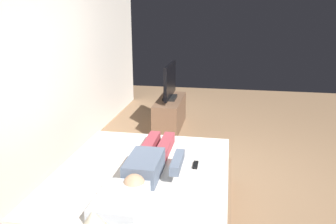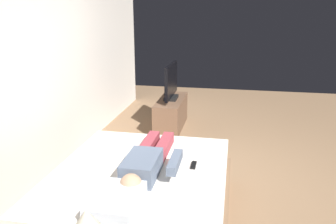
# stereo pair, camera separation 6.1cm
# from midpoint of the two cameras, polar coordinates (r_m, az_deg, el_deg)

# --- Properties ---
(ground_plane) EXTENTS (10.00, 10.00, 0.00)m
(ground_plane) POSITION_cam_midpoint_polar(r_m,az_deg,el_deg) (3.98, 6.13, -12.43)
(ground_plane) COLOR #8C6B4C
(back_wall) EXTENTS (6.40, 0.10, 2.80)m
(back_wall) POSITION_cam_midpoint_polar(r_m,az_deg,el_deg) (4.44, -18.75, 9.04)
(back_wall) COLOR silver
(back_wall) RESTS_ON ground
(bed) EXTENTS (1.91, 1.62, 0.54)m
(bed) POSITION_cam_midpoint_polar(r_m,az_deg,el_deg) (3.27, -4.81, -14.06)
(bed) COLOR brown
(bed) RESTS_ON ground
(pillow) EXTENTS (0.48, 0.34, 0.12)m
(pillow) POSITION_cam_midpoint_polar(r_m,az_deg,el_deg) (2.58, -8.71, -14.73)
(pillow) COLOR white
(pillow) RESTS_ON bed
(person) EXTENTS (1.26, 0.46, 0.18)m
(person) POSITION_cam_midpoint_polar(r_m,az_deg,el_deg) (3.11, -3.69, -8.26)
(person) COLOR slate
(person) RESTS_ON bed
(remote) EXTENTS (0.15, 0.04, 0.02)m
(remote) POSITION_cam_midpoint_polar(r_m,az_deg,el_deg) (3.21, 4.10, -8.83)
(remote) COLOR black
(remote) RESTS_ON bed
(tv_stand) EXTENTS (1.10, 0.40, 0.50)m
(tv_stand) POSITION_cam_midpoint_polar(r_m,az_deg,el_deg) (5.72, 0.02, -0.24)
(tv_stand) COLOR brown
(tv_stand) RESTS_ON ground
(tv) EXTENTS (0.88, 0.20, 0.59)m
(tv) POSITION_cam_midpoint_polar(r_m,az_deg,el_deg) (5.59, 0.02, 5.01)
(tv) COLOR black
(tv) RESTS_ON tv_stand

